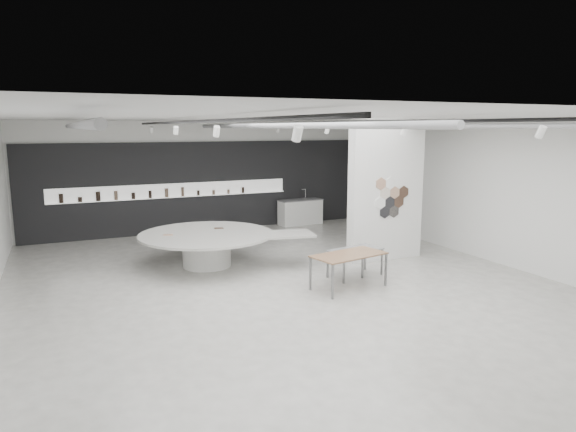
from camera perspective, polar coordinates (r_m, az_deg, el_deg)
name	(u,v)px	position (r m, az deg, el deg)	size (l,w,h in m)	color
room	(279,196)	(11.50, -1.05, 2.26)	(12.02, 14.02, 3.82)	beige
back_wall_display	(200,187)	(18.10, -9.74, 3.20)	(11.80, 0.27, 3.10)	black
partition_column	(386,194)	(14.15, 10.82, 2.39)	(2.20, 0.38, 3.60)	white
display_island	(209,245)	(13.52, -8.72, -3.16)	(4.68, 4.05, 0.89)	white
sample_table_wood	(349,257)	(11.61, 6.78, -4.50)	(1.81, 1.16, 0.79)	brown
sample_table_stone	(355,252)	(12.56, 7.49, -3.93)	(1.42, 0.90, 0.68)	gray
kitchen_counter	(300,212)	(19.15, 1.37, 0.46)	(1.69, 0.75, 1.30)	white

